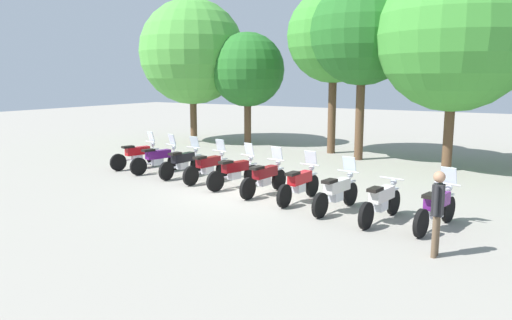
{
  "coord_description": "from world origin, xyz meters",
  "views": [
    {
      "loc": [
        7.6,
        -12.33,
        3.44
      ],
      "look_at": [
        0.0,
        0.5,
        0.9
      ],
      "focal_mm": 34.06,
      "sensor_mm": 36.0,
      "label": 1
    }
  ],
  "objects_px": {
    "motorcycle_3": "(208,166)",
    "motorcycle_8": "(381,201)",
    "motorcycle_0": "(138,155)",
    "tree_3": "(363,33)",
    "motorcycle_6": "(300,183)",
    "tree_1": "(248,70)",
    "tree_4": "(455,35)",
    "motorcycle_7": "(337,192)",
    "motorcycle_1": "(158,158)",
    "person_0": "(438,207)",
    "motorcycle_5": "(265,177)",
    "tree_0": "(192,52)",
    "motorcycle_4": "(235,171)",
    "tree_2": "(334,36)",
    "motorcycle_9": "(437,207)",
    "motorcycle_2": "(183,162)"
  },
  "relations": [
    {
      "from": "motorcycle_3",
      "to": "motorcycle_8",
      "type": "bearing_deg",
      "value": -96.58
    },
    {
      "from": "motorcycle_0",
      "to": "tree_3",
      "type": "xyz_separation_m",
      "value": [
        6.65,
        6.22,
        4.71
      ]
    },
    {
      "from": "motorcycle_6",
      "to": "tree_1",
      "type": "height_order",
      "value": "tree_1"
    },
    {
      "from": "tree_3",
      "to": "tree_4",
      "type": "distance_m",
      "value": 3.7
    },
    {
      "from": "motorcycle_7",
      "to": "motorcycle_8",
      "type": "bearing_deg",
      "value": -95.85
    },
    {
      "from": "motorcycle_1",
      "to": "tree_3",
      "type": "height_order",
      "value": "tree_3"
    },
    {
      "from": "person_0",
      "to": "motorcycle_0",
      "type": "bearing_deg",
      "value": -16.89
    },
    {
      "from": "motorcycle_5",
      "to": "tree_0",
      "type": "relative_size",
      "value": 0.29
    },
    {
      "from": "motorcycle_3",
      "to": "motorcycle_5",
      "type": "relative_size",
      "value": 1.0
    },
    {
      "from": "tree_4",
      "to": "motorcycle_4",
      "type": "bearing_deg",
      "value": -129.02
    },
    {
      "from": "motorcycle_4",
      "to": "tree_2",
      "type": "relative_size",
      "value": 0.29
    },
    {
      "from": "motorcycle_4",
      "to": "motorcycle_5",
      "type": "xyz_separation_m",
      "value": [
        1.25,
        -0.31,
        0.0
      ]
    },
    {
      "from": "motorcycle_3",
      "to": "motorcycle_9",
      "type": "bearing_deg",
      "value": -93.98
    },
    {
      "from": "tree_0",
      "to": "motorcycle_0",
      "type": "bearing_deg",
      "value": -67.76
    },
    {
      "from": "motorcycle_6",
      "to": "motorcycle_7",
      "type": "height_order",
      "value": "same"
    },
    {
      "from": "motorcycle_1",
      "to": "tree_1",
      "type": "bearing_deg",
      "value": 24.59
    },
    {
      "from": "motorcycle_9",
      "to": "motorcycle_6",
      "type": "bearing_deg",
      "value": 91.31
    },
    {
      "from": "motorcycle_0",
      "to": "tree_1",
      "type": "bearing_deg",
      "value": 15.1
    },
    {
      "from": "motorcycle_7",
      "to": "tree_0",
      "type": "distance_m",
      "value": 15.58
    },
    {
      "from": "motorcycle_1",
      "to": "person_0",
      "type": "height_order",
      "value": "person_0"
    },
    {
      "from": "motorcycle_5",
      "to": "tree_1",
      "type": "relative_size",
      "value": 0.38
    },
    {
      "from": "motorcycle_4",
      "to": "motorcycle_7",
      "type": "distance_m",
      "value": 3.9
    },
    {
      "from": "tree_2",
      "to": "person_0",
      "type": "bearing_deg",
      "value": -59.25
    },
    {
      "from": "motorcycle_0",
      "to": "motorcycle_4",
      "type": "bearing_deg",
      "value": -83.78
    },
    {
      "from": "tree_2",
      "to": "tree_4",
      "type": "height_order",
      "value": "tree_4"
    },
    {
      "from": "motorcycle_9",
      "to": "tree_0",
      "type": "relative_size",
      "value": 0.29
    },
    {
      "from": "motorcycle_0",
      "to": "tree_2",
      "type": "bearing_deg",
      "value": -17.81
    },
    {
      "from": "motorcycle_0",
      "to": "motorcycle_6",
      "type": "height_order",
      "value": "same"
    },
    {
      "from": "motorcycle_2",
      "to": "tree_2",
      "type": "bearing_deg",
      "value": -13.31
    },
    {
      "from": "tree_3",
      "to": "tree_4",
      "type": "bearing_deg",
      "value": -9.85
    },
    {
      "from": "motorcycle_0",
      "to": "motorcycle_9",
      "type": "xyz_separation_m",
      "value": [
        11.34,
        -2.12,
        0.0
      ]
    },
    {
      "from": "motorcycle_3",
      "to": "tree_4",
      "type": "height_order",
      "value": "tree_4"
    },
    {
      "from": "motorcycle_7",
      "to": "tree_1",
      "type": "xyz_separation_m",
      "value": [
        -8.67,
        9.66,
        3.3
      ]
    },
    {
      "from": "motorcycle_5",
      "to": "motorcycle_9",
      "type": "distance_m",
      "value": 5.13
    },
    {
      "from": "tree_2",
      "to": "tree_3",
      "type": "relative_size",
      "value": 0.99
    },
    {
      "from": "motorcycle_7",
      "to": "motorcycle_5",
      "type": "bearing_deg",
      "value": 84.21
    },
    {
      "from": "motorcycle_0",
      "to": "motorcycle_8",
      "type": "xyz_separation_m",
      "value": [
        10.08,
        -2.17,
        -0.01
      ]
    },
    {
      "from": "tree_3",
      "to": "motorcycle_1",
      "type": "bearing_deg",
      "value": -129.82
    },
    {
      "from": "tree_0",
      "to": "tree_4",
      "type": "distance_m",
      "value": 13.41
    },
    {
      "from": "tree_1",
      "to": "motorcycle_7",
      "type": "bearing_deg",
      "value": -48.09
    },
    {
      "from": "motorcycle_4",
      "to": "motorcycle_5",
      "type": "distance_m",
      "value": 1.29
    },
    {
      "from": "motorcycle_0",
      "to": "motorcycle_6",
      "type": "xyz_separation_m",
      "value": [
        7.55,
        -1.44,
        0.0
      ]
    },
    {
      "from": "motorcycle_2",
      "to": "tree_2",
      "type": "distance_m",
      "value": 9.36
    },
    {
      "from": "motorcycle_6",
      "to": "tree_4",
      "type": "height_order",
      "value": "tree_4"
    },
    {
      "from": "motorcycle_3",
      "to": "tree_3",
      "type": "relative_size",
      "value": 0.3
    },
    {
      "from": "motorcycle_1",
      "to": "tree_2",
      "type": "relative_size",
      "value": 0.29
    },
    {
      "from": "motorcycle_5",
      "to": "motorcycle_9",
      "type": "xyz_separation_m",
      "value": [
        5.05,
        -0.93,
        0.0
      ]
    },
    {
      "from": "motorcycle_1",
      "to": "tree_4",
      "type": "distance_m",
      "value": 11.62
    },
    {
      "from": "motorcycle_0",
      "to": "motorcycle_7",
      "type": "bearing_deg",
      "value": -85.62
    },
    {
      "from": "motorcycle_1",
      "to": "motorcycle_9",
      "type": "distance_m",
      "value": 10.25
    }
  ]
}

